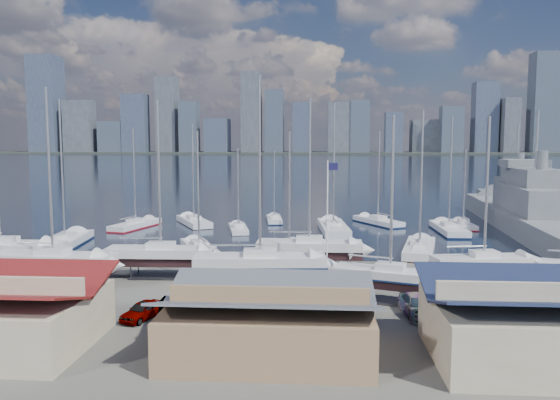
# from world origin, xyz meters

# --- Properties ---
(ground) EXTENTS (1400.00, 1400.00, 0.00)m
(ground) POSITION_xyz_m (0.00, -10.00, 0.00)
(ground) COLOR #605E59
(ground) RESTS_ON ground
(water) EXTENTS (1400.00, 600.00, 0.40)m
(water) POSITION_xyz_m (0.00, 300.00, -0.15)
(water) COLOR #182537
(water) RESTS_ON ground
(far_shore) EXTENTS (1400.00, 80.00, 2.20)m
(far_shore) POSITION_xyz_m (0.00, 560.00, 1.10)
(far_shore) COLOR #2D332D
(far_shore) RESTS_ON ground
(skyline) EXTENTS (639.14, 43.80, 107.69)m
(skyline) POSITION_xyz_m (-7.83, 553.76, 39.09)
(skyline) COLOR #475166
(skyline) RESTS_ON far_shore
(shed_grey) EXTENTS (12.60, 8.40, 4.17)m
(shed_grey) POSITION_xyz_m (0.00, -26.00, 2.15)
(shed_grey) COLOR #8C6B4C
(shed_grey) RESTS_ON ground
(shed_blue) EXTENTS (13.65, 9.45, 4.71)m
(shed_blue) POSITION_xyz_m (16.00, -26.00, 2.42)
(shed_blue) COLOR #BFB293
(shed_blue) RESTS_ON ground
(sailboat_cradle_0) EXTENTS (11.96, 3.43, 19.04)m
(sailboat_cradle_0) POSITION_xyz_m (-27.15, -8.22, 2.23)
(sailboat_cradle_0) COLOR #2D2D33
(sailboat_cradle_0) RESTS_ON ground
(sailboat_cradle_1) EXTENTS (10.86, 3.77, 17.15)m
(sailboat_cradle_1) POSITION_xyz_m (-20.07, -12.05, 2.13)
(sailboat_cradle_1) COLOR #2D2D33
(sailboat_cradle_1) RESTS_ON ground
(sailboat_cradle_2) EXTENTS (10.08, 3.04, 16.32)m
(sailboat_cradle_2) POSITION_xyz_m (-11.67, -8.23, 2.09)
(sailboat_cradle_2) COLOR #2D2D33
(sailboat_cradle_2) RESTS_ON ground
(sailboat_cradle_3) EXTENTS (11.45, 4.11, 17.97)m
(sailboat_cradle_3) POSITION_xyz_m (-2.01, -11.92, 2.17)
(sailboat_cradle_3) COLOR #2D2D33
(sailboat_cradle_3) RESTS_ON ground
(sailboat_cradle_4) EXTENTS (10.31, 2.95, 16.74)m
(sailboat_cradle_4) POSITION_xyz_m (2.04, -4.18, 2.11)
(sailboat_cradle_4) COLOR #2D2D33
(sailboat_cradle_4) RESTS_ON ground
(sailboat_cradle_5) EXTENTS (9.28, 5.35, 14.60)m
(sailboat_cradle_5) POSITION_xyz_m (8.53, -14.86, 2.00)
(sailboat_cradle_5) COLOR #2D2D33
(sailboat_cradle_5) RESTS_ON ground
(sailboat_cradle_6) EXTENTS (9.35, 4.05, 14.73)m
(sailboat_cradle_6) POSITION_xyz_m (17.34, -9.27, 2.00)
(sailboat_cradle_6) COLOR #2D2D33
(sailboat_cradle_6) RESTS_ON ground
(sailboat_moored_0) EXTENTS (4.83, 12.61, 18.39)m
(sailboat_moored_0) POSITION_xyz_m (-27.50, 5.62, 0.31)
(sailboat_moored_0) COLOR black
(sailboat_moored_0) RESTS_ON water
(sailboat_moored_1) EXTENTS (5.29, 10.53, 15.16)m
(sailboat_moored_1) POSITION_xyz_m (-23.78, 20.23, 0.31)
(sailboat_moored_1) COLOR black
(sailboat_moored_1) RESTS_ON water
(sailboat_moored_2) EXTENTS (7.56, 10.78, 16.03)m
(sailboat_moored_2) POSITION_xyz_m (-15.97, 23.92, 0.32)
(sailboat_moored_2) COLOR black
(sailboat_moored_2) RESTS_ON water
(sailboat_moored_3) EXTENTS (6.39, 9.91, 14.42)m
(sailboat_moored_3) POSITION_xyz_m (-10.68, 3.55, 0.31)
(sailboat_moored_3) COLOR black
(sailboat_moored_3) RESTS_ON water
(sailboat_moored_4) EXTENTS (3.97, 8.38, 12.21)m
(sailboat_moored_4) POSITION_xyz_m (-8.30, 18.20, 0.33)
(sailboat_moored_4) COLOR black
(sailboat_moored_4) RESTS_ON water
(sailboat_moored_5) EXTENTS (3.18, 8.09, 11.77)m
(sailboat_moored_5) POSITION_xyz_m (-4.00, 27.80, 0.31)
(sailboat_moored_5) COLOR black
(sailboat_moored_5) RESTS_ON water
(sailboat_moored_6) EXTENTS (3.11, 9.71, 14.36)m
(sailboat_moored_6) POSITION_xyz_m (-0.29, 2.56, 0.31)
(sailboat_moored_6) COLOR black
(sailboat_moored_6) RESTS_ON water
(sailboat_moored_7) EXTENTS (4.50, 12.68, 18.77)m
(sailboat_moored_7) POSITION_xyz_m (5.03, 18.71, 0.33)
(sailboat_moored_7) COLOR black
(sailboat_moored_7) RESTS_ON water
(sailboat_moored_8) EXTENTS (7.29, 10.10, 14.94)m
(sailboat_moored_8) POSITION_xyz_m (12.05, 26.33, 0.31)
(sailboat_moored_8) COLOR black
(sailboat_moored_8) RESTS_ON water
(sailboat_moored_9) EXTENTS (5.60, 11.56, 16.83)m
(sailboat_moored_9) POSITION_xyz_m (14.38, 4.70, 0.32)
(sailboat_moored_9) COLOR black
(sailboat_moored_9) RESTS_ON water
(sailboat_moored_10) EXTENTS (3.31, 11.31, 16.84)m
(sailboat_moored_10) POSITION_xyz_m (21.02, 19.19, 0.31)
(sailboat_moored_10) COLOR black
(sailboat_moored_10) RESTS_ON water
(sailboat_moored_11) EXTENTS (2.28, 8.04, 12.01)m
(sailboat_moored_11) POSITION_xyz_m (24.31, 24.25, 0.31)
(sailboat_moored_11) COLOR black
(sailboat_moored_11) RESTS_ON water
(naval_ship_east) EXTENTS (12.70, 53.51, 18.77)m
(naval_ship_east) POSITION_xyz_m (32.95, 20.84, 1.67)
(naval_ship_east) COLOR slate
(naval_ship_east) RESTS_ON water
(naval_ship_west) EXTENTS (8.31, 38.15, 17.41)m
(naval_ship_west) POSITION_xyz_m (40.61, 49.68, 1.67)
(naval_ship_west) COLOR slate
(naval_ship_west) RESTS_ON water
(car_a) EXTENTS (2.76, 4.12, 1.30)m
(car_a) POSITION_xyz_m (-9.50, -20.27, 0.65)
(car_a) COLOR gray
(car_a) RESTS_ON ground
(car_b) EXTENTS (4.70, 1.72, 1.54)m
(car_b) POSITION_xyz_m (-6.29, -18.83, 0.77)
(car_b) COLOR gray
(car_b) RESTS_ON ground
(car_c) EXTENTS (3.27, 5.26, 1.36)m
(car_c) POSITION_xyz_m (5.26, -21.74, 0.68)
(car_c) COLOR gray
(car_c) RESTS_ON ground
(car_d) EXTENTS (2.64, 5.27, 1.47)m
(car_d) POSITION_xyz_m (10.10, -18.10, 0.73)
(car_d) COLOR gray
(car_d) RESTS_ON ground
(flagpole) EXTENTS (0.97, 0.12, 10.93)m
(flagpole) POSITION_xyz_m (3.76, -8.70, 6.23)
(flagpole) COLOR white
(flagpole) RESTS_ON ground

